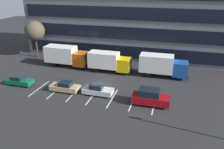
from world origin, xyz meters
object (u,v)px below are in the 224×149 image
object	(u,v)px
sedan_silver	(98,90)
sedan_tan	(65,87)
box_truck_yellow	(109,61)
box_truck_orange	(66,55)
bare_tree	(35,31)
sedan_forest	(19,81)
box_truck_blue	(162,65)
suv_maroon	(150,97)

from	to	relation	value
sedan_silver	sedan_tan	bearing A→B (deg)	-176.42
box_truck_yellow	sedan_tan	world-z (taller)	box_truck_yellow
box_truck_orange	sedan_tan	bearing A→B (deg)	-64.88
sedan_silver	bare_tree	size ratio (longest dim) A/B	0.56
box_truck_yellow	sedan_silver	size ratio (longest dim) A/B	1.76
box_truck_yellow	box_truck_orange	bearing A→B (deg)	176.75
sedan_silver	bare_tree	distance (m)	22.14
sedan_tan	box_truck_yellow	bearing A→B (deg)	67.07
sedan_forest	bare_tree	bearing A→B (deg)	111.52
sedan_forest	box_truck_yellow	bearing A→B (deg)	37.85
sedan_tan	sedan_forest	xyz separation A→B (m)	(-7.66, 0.13, -0.01)
box_truck_blue	sedan_silver	world-z (taller)	box_truck_blue
sedan_forest	bare_tree	size ratio (longest dim) A/B	0.55
sedan_silver	bare_tree	xyz separation A→B (m)	(-17.54, 12.65, 4.73)
box_truck_orange	sedan_forest	world-z (taller)	box_truck_orange
sedan_tan	sedan_forest	world-z (taller)	sedan_tan
sedan_tan	sedan_silver	distance (m)	4.83
box_truck_orange	suv_maroon	xyz separation A→B (m)	(16.60, -10.04, -1.07)
box_truck_yellow	bare_tree	xyz separation A→B (m)	(-16.55, 3.89, 3.52)
box_truck_orange	sedan_silver	size ratio (longest dim) A/B	1.92
box_truck_orange	sedan_tan	world-z (taller)	box_truck_orange
box_truck_orange	box_truck_yellow	distance (m)	8.32
box_truck_blue	bare_tree	distance (m)	26.00
box_truck_blue	box_truck_orange	size ratio (longest dim) A/B	0.97
sedan_tan	bare_tree	world-z (taller)	bare_tree
box_truck_blue	box_truck_orange	distance (m)	17.28
sedan_forest	box_truck_blue	bearing A→B (deg)	24.28
box_truck_blue	sedan_tan	xyz separation A→B (m)	(-12.81, -9.36, -1.33)
box_truck_yellow	suv_maroon	bearing A→B (deg)	-49.08
box_truck_blue	box_truck_orange	xyz separation A→B (m)	(-17.28, 0.17, 0.07)
suv_maroon	sedan_silver	bearing A→B (deg)	173.68
box_truck_blue	bare_tree	xyz separation A→B (m)	(-25.52, 3.59, 3.41)
box_truck_orange	sedan_silver	distance (m)	13.17
box_truck_yellow	sedan_tan	bearing A→B (deg)	-112.93
box_truck_yellow	sedan_tan	xyz separation A→B (m)	(-3.83, -9.07, -1.23)
box_truck_orange	box_truck_yellow	bearing A→B (deg)	-3.25
box_truck_blue	sedan_silver	size ratio (longest dim) A/B	1.86
sedan_tan	bare_tree	distance (m)	18.76
sedan_forest	suv_maroon	bearing A→B (deg)	-1.85
suv_maroon	sedan_tan	bearing A→B (deg)	177.60
box_truck_orange	box_truck_yellow	xyz separation A→B (m)	(8.31, -0.47, -0.17)
bare_tree	suv_maroon	bearing A→B (deg)	-28.44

